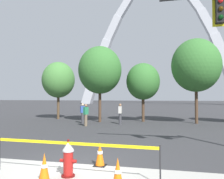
% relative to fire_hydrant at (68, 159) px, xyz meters
% --- Properties ---
extents(ground_plane, '(240.00, 240.00, 0.00)m').
position_rel_fire_hydrant_xyz_m(ground_plane, '(-0.33, 0.95, -0.47)').
color(ground_plane, '#333335').
extents(fire_hydrant, '(0.46, 0.48, 0.99)m').
position_rel_fire_hydrant_xyz_m(fire_hydrant, '(0.00, 0.00, 0.00)').
color(fire_hydrant, '#5E0F0D').
rests_on(fire_hydrant, ground).
extents(caution_tape_barrier, '(4.62, 0.19, 0.97)m').
position_rel_fire_hydrant_xyz_m(caution_tape_barrier, '(0.13, -0.03, 0.19)').
color(caution_tape_barrier, '#232326').
rests_on(caution_tape_barrier, ground).
extents(traffic_cone_by_hydrant, '(0.36, 0.36, 0.73)m').
position_rel_fire_hydrant_xyz_m(traffic_cone_by_hydrant, '(1.47, -0.55, -0.11)').
color(traffic_cone_by_hydrant, black).
rests_on(traffic_cone_by_hydrant, ground).
extents(traffic_cone_mid_sidewalk, '(0.36, 0.36, 0.73)m').
position_rel_fire_hydrant_xyz_m(traffic_cone_mid_sidewalk, '(0.55, 1.13, -0.11)').
color(traffic_cone_mid_sidewalk, black).
rests_on(traffic_cone_mid_sidewalk, ground).
extents(traffic_cone_curb_edge, '(0.36, 0.36, 0.73)m').
position_rel_fire_hydrant_xyz_m(traffic_cone_curb_edge, '(-0.40, -0.55, -0.11)').
color(traffic_cone_curb_edge, black).
rests_on(traffic_cone_curb_edge, ground).
extents(monument_arch, '(44.42, 2.64, 36.40)m').
position_rel_fire_hydrant_xyz_m(monument_arch, '(-0.33, 61.06, 15.48)').
color(monument_arch, '#B2B5BC').
rests_on(monument_arch, ground).
extents(tree_far_left, '(3.12, 3.12, 5.46)m').
position_rel_fire_hydrant_xyz_m(tree_far_left, '(-7.70, 15.01, 3.27)').
color(tree_far_left, brown).
rests_on(tree_far_left, ground).
extents(tree_left_mid, '(3.65, 3.65, 6.39)m').
position_rel_fire_hydrant_xyz_m(tree_left_mid, '(-3.05, 13.30, 3.90)').
color(tree_left_mid, '#473323').
rests_on(tree_left_mid, ground).
extents(tree_center_left, '(2.87, 2.87, 5.02)m').
position_rel_fire_hydrant_xyz_m(tree_center_left, '(0.44, 14.53, 2.96)').
color(tree_center_left, '#473323').
rests_on(tree_center_left, ground).
extents(tree_center_right, '(3.86, 3.86, 6.76)m').
position_rel_fire_hydrant_xyz_m(tree_center_right, '(4.72, 13.98, 4.16)').
color(tree_center_right, '#473323').
rests_on(tree_center_right, ground).
extents(pedestrian_walking_left, '(0.22, 0.35, 1.59)m').
position_rel_fire_hydrant_xyz_m(pedestrian_walking_left, '(-1.07, 12.12, 0.35)').
color(pedestrian_walking_left, '#38383D').
rests_on(pedestrian_walking_left, ground).
extents(pedestrian_standing_center, '(0.33, 0.39, 1.59)m').
position_rel_fire_hydrant_xyz_m(pedestrian_standing_center, '(-3.26, 10.40, 0.35)').
color(pedestrian_standing_center, brown).
rests_on(pedestrian_standing_center, ground).
extents(pedestrian_walking_right, '(0.39, 0.36, 1.59)m').
position_rel_fire_hydrant_xyz_m(pedestrian_walking_right, '(-4.12, 12.05, 0.35)').
color(pedestrian_walking_right, '#38383D').
rests_on(pedestrian_walking_right, ground).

